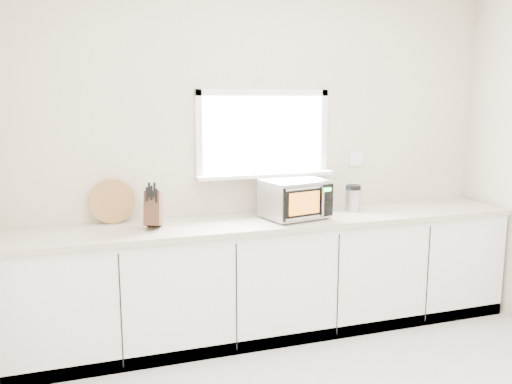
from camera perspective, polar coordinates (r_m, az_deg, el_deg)
name	(u,v)px	position (r m, az deg, el deg)	size (l,w,h in m)	color
back_wall	(262,157)	(4.37, 0.67, 3.69)	(4.00, 0.17, 2.70)	beige
cabinets	(274,278)	(4.30, 1.96, -9.05)	(3.92, 0.60, 0.88)	white
countertop	(275,221)	(4.16, 2.04, -3.10)	(3.92, 0.64, 0.04)	beige
microwave	(295,198)	(4.16, 4.16, -0.66)	(0.53, 0.45, 0.30)	black
knife_block	(153,208)	(3.91, -10.78, -1.67)	(0.17, 0.25, 0.34)	#472B19
cutting_board	(112,201)	(4.12, -14.91, -0.95)	(0.33, 0.33, 0.02)	#9C693C
coffee_grinder	(353,198)	(4.50, 10.17, -0.61)	(0.15, 0.15, 0.22)	#AFB1B6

